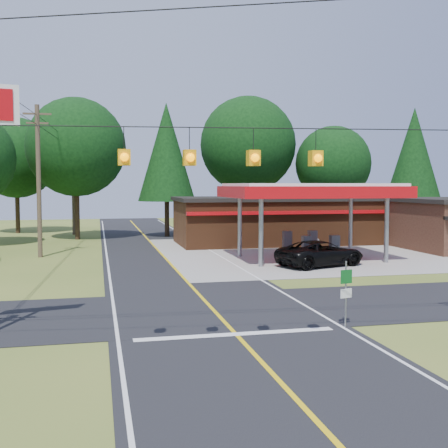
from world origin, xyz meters
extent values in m
plane|color=#4C6323|center=(0.00, 0.00, 0.00)|extent=(120.00, 120.00, 0.00)
cube|color=black|center=(0.00, 0.00, 0.01)|extent=(8.00, 120.00, 0.02)
cube|color=black|center=(0.00, 0.00, 0.01)|extent=(70.00, 7.00, 0.02)
cube|color=yellow|center=(0.00, 0.00, 0.03)|extent=(0.15, 110.00, 0.00)
cylinder|color=gray|center=(5.00, 10.50, 2.10)|extent=(0.28, 0.28, 4.20)
cylinder|color=gray|center=(5.00, 15.50, 2.10)|extent=(0.28, 0.28, 4.20)
cylinder|color=gray|center=(13.00, 10.50, 2.10)|extent=(0.28, 0.28, 4.20)
cylinder|color=gray|center=(13.00, 15.50, 2.10)|extent=(0.28, 0.28, 4.20)
cube|color=#B6090E|center=(9.00, 13.00, 4.35)|extent=(10.60, 7.40, 0.70)
cube|color=white|center=(9.00, 13.00, 4.75)|extent=(10.00, 7.00, 0.25)
cube|color=#9E9B93|center=(9.00, 11.20, 0.13)|extent=(3.20, 0.90, 0.22)
cube|color=#3F3F44|center=(8.10, 11.20, 0.95)|extent=(0.55, 0.45, 1.50)
cube|color=#3F3F44|center=(9.90, 11.20, 0.95)|extent=(0.55, 0.45, 1.50)
cube|color=#9E9B93|center=(9.00, 14.80, 0.13)|extent=(3.20, 0.90, 0.22)
cube|color=#3F3F44|center=(8.10, 14.80, 0.95)|extent=(0.55, 0.45, 1.50)
cube|color=#3F3F44|center=(9.90, 14.80, 0.95)|extent=(0.55, 0.45, 1.50)
cube|color=#5A3119|center=(10.00, 23.00, 1.75)|extent=(16.00, 7.00, 3.50)
cube|color=black|center=(10.00, 23.00, 3.65)|extent=(16.40, 7.40, 0.30)
cube|color=#B6090E|center=(10.00, 19.40, 2.70)|extent=(16.00, 0.50, 0.25)
cylinder|color=#473828|center=(-8.00, 18.00, 5.00)|extent=(0.30, 0.30, 10.00)
cube|color=#473828|center=(-8.00, 18.00, 9.40)|extent=(1.80, 0.12, 0.12)
cube|color=#473828|center=(-8.00, 18.00, 8.80)|extent=(1.40, 0.12, 0.12)
cylinder|color=#473828|center=(-6.50, 35.00, 4.75)|extent=(0.30, 0.30, 9.50)
cube|color=orange|center=(-3.55, -5.70, 5.50)|extent=(0.32, 0.32, 0.42)
cube|color=orange|center=(-1.85, -5.90, 5.50)|extent=(0.32, 0.32, 0.42)
cube|color=orange|center=(-0.15, -6.10, 5.50)|extent=(0.32, 0.32, 0.42)
cube|color=orange|center=(1.55, -6.30, 5.50)|extent=(0.32, 0.32, 0.42)
cylinder|color=#332316|center=(-6.00, 30.00, 2.34)|extent=(0.44, 0.44, 4.68)
sphere|color=black|center=(-6.00, 30.00, 8.06)|extent=(8.58, 8.58, 8.58)
cylinder|color=#332316|center=(2.00, 31.00, 2.16)|extent=(0.44, 0.44, 4.32)
cone|color=black|center=(2.00, 31.00, 7.80)|extent=(5.28, 5.28, 9.00)
cylinder|color=#332316|center=(10.00, 32.00, 2.52)|extent=(0.44, 0.44, 5.04)
sphere|color=black|center=(10.00, 32.00, 8.68)|extent=(9.24, 9.24, 9.24)
cylinder|color=#332316|center=(18.00, 30.00, 1.98)|extent=(0.44, 0.44, 3.96)
sphere|color=black|center=(18.00, 30.00, 6.82)|extent=(7.26, 7.26, 7.26)
cylinder|color=#332316|center=(26.00, 29.00, 2.16)|extent=(0.44, 0.44, 4.32)
cone|color=black|center=(26.00, 29.00, 7.80)|extent=(5.28, 5.28, 9.00)
cylinder|color=#332316|center=(-12.00, 38.00, 2.16)|extent=(0.44, 0.44, 4.32)
sphere|color=black|center=(-12.00, 38.00, 7.44)|extent=(7.92, 7.92, 7.92)
imported|color=black|center=(8.50, 10.00, 0.75)|extent=(6.83, 6.83, 1.51)
imported|color=silver|center=(12.00, 21.00, 0.61)|extent=(4.35, 4.35, 1.23)
cylinder|color=gray|center=(3.80, -3.50, 1.13)|extent=(0.06, 0.06, 2.25)
cube|color=#0C591E|center=(3.80, -3.54, 1.73)|extent=(0.45, 0.15, 0.46)
cube|color=white|center=(3.80, -3.54, 1.17)|extent=(0.45, 0.15, 0.31)
camera|label=1|loc=(-4.25, -20.67, 4.78)|focal=45.00mm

